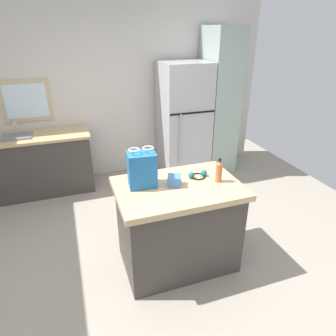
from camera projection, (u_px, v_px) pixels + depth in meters
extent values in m
plane|color=#9E9384|center=(156.00, 266.00, 3.14)|extent=(6.15, 6.15, 0.00)
cube|color=silver|center=(108.00, 93.00, 4.67)|extent=(5.12, 0.10, 2.68)
cube|color=#CCB78C|center=(26.00, 101.00, 4.29)|extent=(0.68, 0.04, 0.60)
cube|color=white|center=(26.00, 101.00, 4.27)|extent=(0.56, 0.02, 0.48)
cube|color=#423D38|center=(178.00, 228.00, 3.04)|extent=(1.10, 0.72, 0.86)
cube|color=tan|center=(178.00, 188.00, 2.84)|extent=(1.18, 0.80, 0.06)
cube|color=#B7B7BC|center=(183.00, 121.00, 4.81)|extent=(0.72, 0.71, 1.81)
cube|color=black|center=(193.00, 113.00, 4.41)|extent=(0.71, 0.01, 0.02)
cylinder|color=#B7B7BC|center=(180.00, 140.00, 4.50)|extent=(0.02, 0.02, 0.81)
cube|color=#9EB2A8|center=(219.00, 103.00, 4.89)|extent=(0.46, 0.67, 2.30)
cube|color=#423D38|center=(40.00, 165.00, 4.41)|extent=(1.46, 0.58, 0.85)
cube|color=tan|center=(34.00, 137.00, 4.22)|extent=(1.50, 0.62, 0.04)
cube|color=slate|center=(17.00, 140.00, 4.16)|extent=(0.40, 0.32, 0.14)
cylinder|color=#B7B7BC|center=(16.00, 128.00, 4.22)|extent=(0.03, 0.03, 0.18)
cylinder|color=#B7B7BC|center=(14.00, 123.00, 4.13)|extent=(0.02, 0.14, 0.02)
cube|color=#236BAD|center=(142.00, 170.00, 2.76)|extent=(0.27, 0.21, 0.33)
torus|color=white|center=(134.00, 150.00, 2.66)|extent=(0.11, 0.11, 0.01)
torus|color=white|center=(148.00, 148.00, 2.69)|extent=(0.11, 0.11, 0.01)
cube|color=#4775B7|center=(174.00, 181.00, 2.82)|extent=(0.17, 0.17, 0.10)
cylinder|color=#C66633|center=(219.00, 173.00, 2.87)|extent=(0.06, 0.06, 0.18)
cone|color=#C66633|center=(220.00, 163.00, 2.82)|extent=(0.06, 0.06, 0.03)
cylinder|color=black|center=(220.00, 160.00, 2.81)|extent=(0.03, 0.03, 0.02)
torus|color=black|center=(198.00, 176.00, 2.99)|extent=(0.15, 0.15, 0.01)
sphere|color=#19666B|center=(191.00, 175.00, 2.96)|extent=(0.06, 0.06, 0.06)
sphere|color=#19666B|center=(204.00, 173.00, 3.00)|extent=(0.06, 0.06, 0.06)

